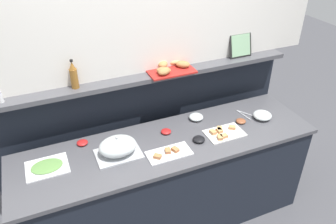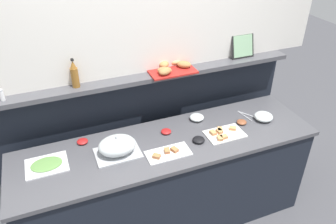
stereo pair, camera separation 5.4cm
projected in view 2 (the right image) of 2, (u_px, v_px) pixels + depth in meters
The scene contains 18 objects.
ground_plane at pixel (148, 177), 3.61m from camera, with size 12.00×12.00×0.00m, color #4C4C51.
buffet_counter at pixel (168, 184), 2.90m from camera, with size 2.46×0.67×0.91m.
back_ledge_unit at pixel (148, 130), 3.18m from camera, with size 2.70×0.22×1.31m.
sandwich_platter_front at pixel (168, 153), 2.53m from camera, with size 0.34×0.17×0.04m.
sandwich_platter_rear at pixel (224, 134), 2.74m from camera, with size 0.32×0.20×0.04m.
cold_cuts_platter at pixel (47, 165), 2.42m from camera, with size 0.30×0.24×0.02m.
serving_cloche at pixel (117, 146), 2.50m from camera, with size 0.34×0.24×0.17m.
glass_bowl_large at pixel (263, 117), 2.92m from camera, with size 0.16×0.16×0.06m.
glass_bowl_medium at pixel (197, 118), 2.92m from camera, with size 0.13×0.13×0.05m.
condiment_bowl_cream at pixel (199, 140), 2.66m from camera, with size 0.10×0.10×0.03m, color black.
condiment_bowl_teal at pixel (166, 131), 2.76m from camera, with size 0.09×0.09×0.03m, color red.
condiment_bowl_red at pixel (242, 122), 2.87m from camera, with size 0.09×0.09×0.03m, color brown.
condiment_bowl_dark at pixel (82, 141), 2.64m from camera, with size 0.09×0.09×0.03m, color red.
serving_tongs at pixel (246, 115), 2.98m from camera, with size 0.11×0.19×0.01m.
vinegar_bottle_amber at pixel (74, 75), 2.55m from camera, with size 0.06×0.06×0.24m.
pepper_shaker at pixel (2, 95), 2.41m from camera, with size 0.03×0.03×0.09m.
bread_basket at pixel (171, 68), 2.83m from camera, with size 0.40×0.28×0.08m.
framed_picture at pixel (243, 46), 3.05m from camera, with size 0.23×0.07×0.22m.
Camera 2 is at (-0.79, -1.96, 2.54)m, focal length 35.53 mm.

